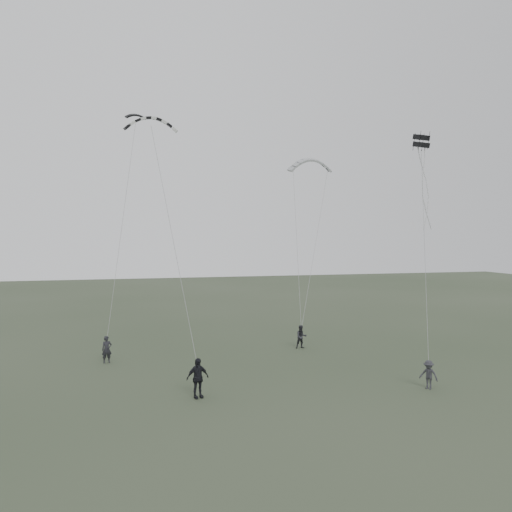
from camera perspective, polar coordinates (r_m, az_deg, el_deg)
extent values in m
plane|color=#323F2A|center=(26.48, 1.18, -14.89)|extent=(140.00, 140.00, 0.00)
imported|color=black|center=(32.61, -16.68, -10.19)|extent=(0.68, 0.52, 1.66)
imported|color=#25242A|center=(35.34, 5.20, -9.18)|extent=(0.82, 0.66, 1.61)
imported|color=black|center=(24.94, -6.69, -13.68)|extent=(1.22, 0.77, 1.94)
imported|color=#2C2C31|center=(27.66, 19.13, -12.69)|extent=(1.00, 1.09, 1.47)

